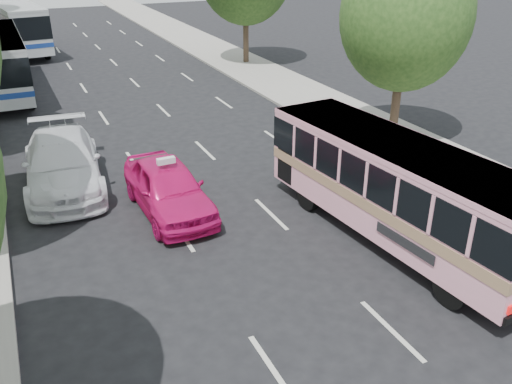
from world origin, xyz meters
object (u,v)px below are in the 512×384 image
pink_bus (396,182)px  tour_coach_front (0,58)px  tour_coach_rear (14,22)px  white_pickup (63,163)px  pink_taxi (168,188)px

pink_bus → tour_coach_front: tour_coach_front is taller
pink_bus → tour_coach_rear: bearing=97.9°
tour_coach_front → pink_bus: bearing=-67.1°
white_pickup → tour_coach_front: (-1.36, 13.84, 1.04)m
pink_taxi → pink_bus: bearing=-40.8°
pink_taxi → white_pickup: white_pickup is taller
tour_coach_rear → pink_bus: bearing=-84.3°
pink_bus → white_pickup: size_ratio=1.52×
pink_bus → tour_coach_front: (-9.29, 21.37, 0.13)m
tour_coach_front → tour_coach_rear: size_ratio=0.91×
white_pickup → tour_coach_front: 13.94m
white_pickup → tour_coach_rear: (0.00, 25.98, 1.20)m
pink_taxi → tour_coach_front: bearing=101.7°
pink_bus → pink_taxi: bearing=135.5°
pink_taxi → tour_coach_rear: tour_coach_rear is taller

